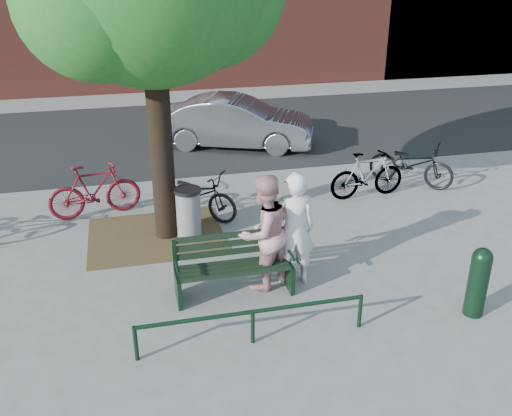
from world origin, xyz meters
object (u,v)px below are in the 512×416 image
object	(u,v)px
litter_bin	(189,214)
person_left	(294,229)
park_bench	(233,264)
parked_car	(236,122)
bollard	(478,280)
bicycle_c	(196,194)
person_right	(264,233)

from	to	relation	value
litter_bin	person_left	bearing A→B (deg)	-53.00
park_bench	parked_car	bearing A→B (deg)	77.92
bollard	parked_car	world-z (taller)	parked_car
person_left	litter_bin	size ratio (longest dim) A/B	1.88
person_left	litter_bin	xyz separation A→B (m)	(-1.37, 1.82, -0.42)
bicycle_c	person_right	bearing A→B (deg)	-126.43
person_right	litter_bin	distance (m)	2.07
park_bench	bicycle_c	size ratio (longest dim) A/B	0.97
litter_bin	bicycle_c	world-z (taller)	litter_bin
litter_bin	bicycle_c	size ratio (longest dim) A/B	0.54
bicycle_c	parked_car	distance (m)	4.44
person_right	person_left	bearing A→B (deg)	152.61
person_right	parked_car	size ratio (longest dim) A/B	0.45
person_right	litter_bin	size ratio (longest dim) A/B	1.87
park_bench	bollard	size ratio (longest dim) A/B	1.66
bollard	parked_car	size ratio (longest dim) A/B	0.26
litter_bin	bollard	bearing A→B (deg)	-41.98
park_bench	person_left	xyz separation A→B (m)	(0.95, 0.07, 0.43)
bollard	litter_bin	xyz separation A→B (m)	(-3.62, 3.26, -0.07)
park_bench	bicycle_c	distance (m)	2.80
parked_car	litter_bin	bearing A→B (deg)	-178.83
bollard	litter_bin	size ratio (longest dim) A/B	1.08
person_left	litter_bin	world-z (taller)	person_left
bollard	bicycle_c	size ratio (longest dim) A/B	0.58
bicycle_c	bollard	bearing A→B (deg)	-100.98
litter_bin	person_right	bearing A→B (deg)	-63.53
parked_car	person_right	bearing A→B (deg)	-166.40
bicycle_c	litter_bin	bearing A→B (deg)	-155.33
person_right	bicycle_c	bearing A→B (deg)	-103.81
park_bench	person_right	size ratio (longest dim) A/B	0.96
bicycle_c	parked_car	xyz separation A→B (m)	(1.65, 4.12, 0.18)
park_bench	bicycle_c	xyz separation A→B (m)	(-0.17, 2.79, -0.01)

